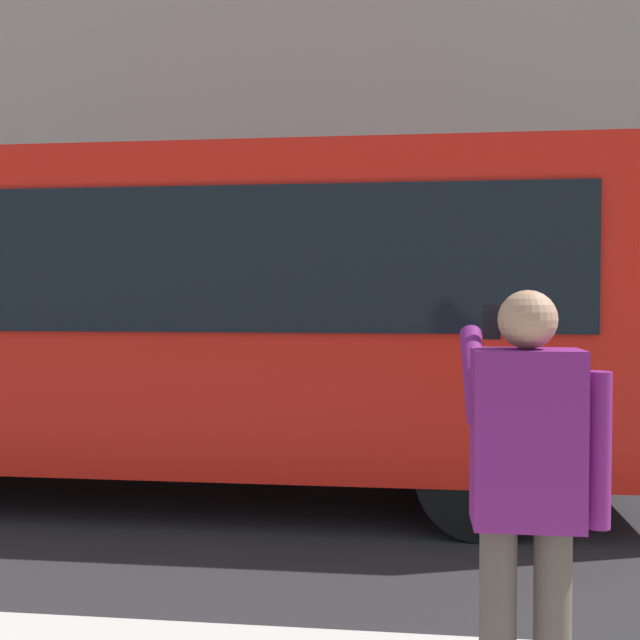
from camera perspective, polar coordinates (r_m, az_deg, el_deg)
name	(u,v)px	position (r m, az deg, el deg)	size (l,w,h in m)	color
ground_plane	(301,484)	(7.56, -1.43, -12.12)	(60.00, 60.00, 0.00)	#232326
building_facade_far	(355,67)	(14.70, 2.63, 18.31)	(28.00, 1.55, 12.00)	#A89E8E
red_bus	(142,311)	(7.31, -13.12, 0.68)	(9.05, 2.54, 3.08)	red
pedestrian_photographer	(527,479)	(3.02, 15.19, -11.40)	(0.53, 0.52, 1.70)	#4C4238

